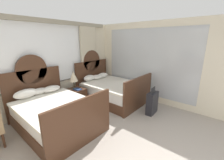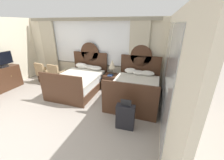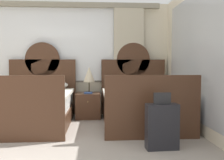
{
  "view_description": "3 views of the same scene",
  "coord_description": "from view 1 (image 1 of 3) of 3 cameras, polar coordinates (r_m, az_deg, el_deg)",
  "views": [
    {
      "loc": [
        -1.52,
        -0.23,
        2.11
      ],
      "look_at": [
        1.64,
        2.45,
        0.96
      ],
      "focal_mm": 23.2,
      "sensor_mm": 36.0,
      "label": 1
    },
    {
      "loc": [
        2.8,
        -1.44,
        2.47
      ],
      "look_at": [
        1.46,
        2.6,
        0.75
      ],
      "focal_mm": 22.55,
      "sensor_mm": 36.0,
      "label": 2
    },
    {
      "loc": [
        1.27,
        -1.99,
        1.2
      ],
      "look_at": [
        1.59,
        2.85,
        0.9
      ],
      "focal_mm": 39.39,
      "sensor_mm": 36.0,
      "label": 3
    }
  ],
  "objects": [
    {
      "name": "wall_back_window",
      "position": [
        4.59,
        -29.93,
        5.12
      ],
      "size": [
        6.11,
        0.22,
        2.7
      ],
      "color": "beige",
      "rests_on": "ground_plane"
    },
    {
      "name": "wall_right_mirror",
      "position": [
        5.07,
        16.9,
        6.3
      ],
      "size": [
        0.08,
        4.65,
        2.7
      ],
      "color": "beige",
      "rests_on": "ground_plane"
    },
    {
      "name": "bed_near_window",
      "position": [
        3.93,
        -21.82,
        -11.69
      ],
      "size": [
        1.55,
        2.15,
        1.73
      ],
      "color": "#472B1C",
      "rests_on": "ground_plane"
    },
    {
      "name": "bed_near_mirror",
      "position": [
        5.18,
        -0.32,
        -3.91
      ],
      "size": [
        1.55,
        2.15,
        1.73
      ],
      "color": "#472B1C",
      "rests_on": "ground_plane"
    },
    {
      "name": "nightstand_between_beds",
      "position": [
        4.96,
        -14.07,
        -6.55
      ],
      "size": [
        0.55,
        0.57,
        0.56
      ],
      "color": "#472B1C",
      "rests_on": "ground_plane"
    },
    {
      "name": "table_lamp_on_nightstand",
      "position": [
        4.82,
        -14.96,
        1.42
      ],
      "size": [
        0.27,
        0.27,
        0.59
      ],
      "color": "brown",
      "rests_on": "nightstand_between_beds"
    },
    {
      "name": "book_on_nightstand",
      "position": [
        4.77,
        -13.44,
        -3.56
      ],
      "size": [
        0.18,
        0.26,
        0.03
      ],
      "color": "navy",
      "rests_on": "nightstand_between_beds"
    },
    {
      "name": "suitcase_on_floor",
      "position": [
        4.44,
        15.52,
        -8.67
      ],
      "size": [
        0.46,
        0.22,
        0.81
      ],
      "color": "black",
      "rests_on": "ground_plane"
    }
  ]
}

